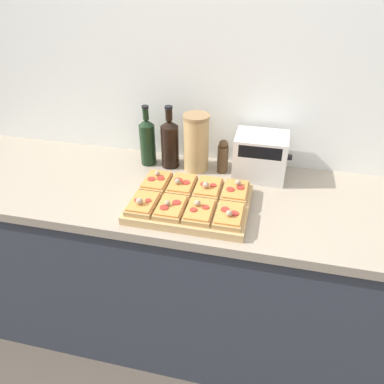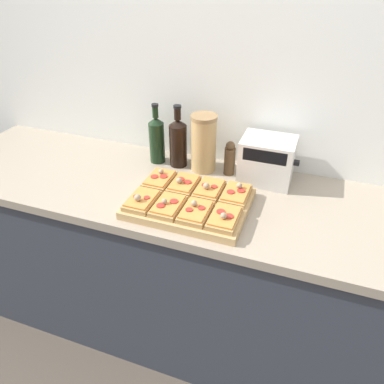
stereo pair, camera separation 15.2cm
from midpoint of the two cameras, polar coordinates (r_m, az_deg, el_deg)
ground_plane at (r=2.07m, az=-2.68°, el=-27.01°), size 12.00×12.00×0.00m
wall_back at (r=1.78m, az=2.23°, el=15.15°), size 6.00×0.06×2.50m
kitchen_counter at (r=1.90m, az=-0.42°, el=-11.82°), size 2.63×0.67×0.91m
cutting_board at (r=1.52m, az=-3.13°, el=-1.84°), size 0.47×0.36×0.03m
pizza_slice_back_left at (r=1.62m, az=-8.15°, el=1.54°), size 0.10×0.16×0.05m
pizza_slice_back_midleft at (r=1.59m, az=-4.32°, el=1.05°), size 0.10×0.16×0.05m
pizza_slice_back_midright at (r=1.56m, az=-0.32°, el=0.55°), size 0.10×0.16×0.06m
pizza_slice_back_right at (r=1.54m, az=3.83°, el=0.06°), size 0.10×0.16×0.05m
pizza_slice_front_left at (r=1.49m, az=-10.42°, el=-1.83°), size 0.10×0.16×0.06m
pizza_slice_front_midleft at (r=1.45m, az=-6.25°, el=-2.43°), size 0.10×0.16×0.05m
pizza_slice_front_midright at (r=1.42m, az=-1.90°, el=-3.02°), size 0.10×0.16×0.05m
pizza_slice_front_right at (r=1.40m, az=2.61°, el=-3.67°), size 0.10×0.16×0.05m
olive_oil_bottle at (r=1.81m, az=-9.22°, el=7.66°), size 0.07×0.07×0.29m
wine_bottle at (r=1.77m, az=-5.88°, el=7.45°), size 0.08×0.08×0.30m
grain_jar_tall at (r=1.74m, az=-1.89°, el=7.45°), size 0.12×0.12×0.27m
pepper_mill at (r=1.73m, az=2.22°, el=5.38°), size 0.05×0.05×0.16m
toaster_oven at (r=1.70m, az=7.85°, el=5.37°), size 0.25×0.18×0.20m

